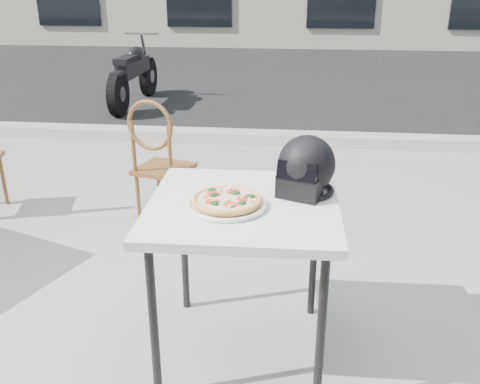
# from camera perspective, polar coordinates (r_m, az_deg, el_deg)

# --- Properties ---
(ground) EXTENTS (80.00, 80.00, 0.00)m
(ground) POSITION_cam_1_polar(r_m,az_deg,el_deg) (3.12, -9.31, -10.61)
(ground) COLOR gray
(ground) RESTS_ON ground
(street_asphalt) EXTENTS (30.00, 8.00, 0.00)m
(street_asphalt) POSITION_cam_1_polar(r_m,az_deg,el_deg) (9.70, 1.60, 12.17)
(street_asphalt) COLOR black
(street_asphalt) RESTS_ON ground
(curb) EXTENTS (30.00, 0.25, 0.12)m
(curb) POSITION_cam_1_polar(r_m,az_deg,el_deg) (5.81, -1.69, 5.95)
(curb) COLOR #A7A39C
(curb) RESTS_ON ground
(cafe_table_main) EXTENTS (0.83, 0.83, 0.77)m
(cafe_table_main) POSITION_cam_1_polar(r_m,az_deg,el_deg) (2.32, 0.35, -2.67)
(cafe_table_main) COLOR silver
(cafe_table_main) RESTS_ON ground
(plate) EXTENTS (0.39, 0.39, 0.02)m
(plate) POSITION_cam_1_polar(r_m,az_deg,el_deg) (2.24, -1.41, -1.37)
(plate) COLOR white
(plate) RESTS_ON cafe_table_main
(pizza) EXTENTS (0.34, 0.34, 0.04)m
(pizza) POSITION_cam_1_polar(r_m,az_deg,el_deg) (2.23, -1.41, -0.82)
(pizza) COLOR #E1A552
(pizza) RESTS_ON plate
(helmet) EXTENTS (0.33, 0.34, 0.26)m
(helmet) POSITION_cam_1_polar(r_m,az_deg,el_deg) (2.36, 7.02, 2.53)
(helmet) COLOR black
(helmet) RESTS_ON cafe_table_main
(cafe_chair_main) EXTENTS (0.44, 0.44, 0.93)m
(cafe_chair_main) POSITION_cam_1_polar(r_m,az_deg,el_deg) (3.75, -8.70, 3.83)
(cafe_chair_main) COLOR brown
(cafe_chair_main) RESTS_ON ground
(motorcycle) EXTENTS (0.49, 1.87, 0.93)m
(motorcycle) POSITION_cam_1_polar(r_m,az_deg,el_deg) (7.62, -11.25, 12.13)
(motorcycle) COLOR black
(motorcycle) RESTS_ON street_asphalt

